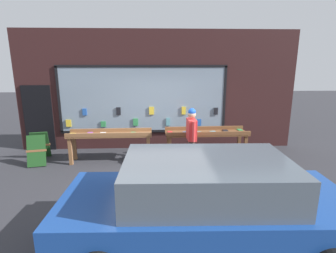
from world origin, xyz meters
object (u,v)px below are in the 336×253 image
object	(u,v)px
person_browsing	(191,134)
parked_car	(206,201)
display_table_right	(206,135)
sandwich_board_sign	(39,148)
small_dog	(208,161)
display_table_left	(110,137)

from	to	relation	value
person_browsing	parked_car	distance (m)	3.12
display_table_right	sandwich_board_sign	xyz separation A→B (m)	(-4.79, 0.01, -0.31)
small_dog	parked_car	bearing A→B (deg)	-174.82
display_table_left	display_table_right	bearing A→B (deg)	0.03
sandwich_board_sign	parked_car	bearing A→B (deg)	-53.43
person_browsing	small_dog	world-z (taller)	person_browsing
display_table_right	parked_car	size ratio (longest dim) A/B	0.54
sandwich_board_sign	display_table_right	bearing A→B (deg)	-11.35
small_dog	sandwich_board_sign	world-z (taller)	sandwich_board_sign
display_table_left	sandwich_board_sign	distance (m)	2.05
display_table_left	small_dog	world-z (taller)	display_table_left
display_table_right	sandwich_board_sign	size ratio (longest dim) A/B	2.56
display_table_left	small_dog	size ratio (longest dim) A/B	4.00
small_dog	display_table_left	bearing A→B (deg)	90.05
display_table_right	person_browsing	distance (m)	0.80
display_table_left	person_browsing	world-z (taller)	person_browsing
display_table_left	parked_car	bearing A→B (deg)	-60.88
display_table_right	sandwich_board_sign	distance (m)	4.80
person_browsing	parked_car	xyz separation A→B (m)	(-0.20, -3.11, -0.21)
display_table_left	small_dog	bearing A→B (deg)	-17.17
person_browsing	sandwich_board_sign	bearing A→B (deg)	79.58
display_table_right	parked_car	distance (m)	3.75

